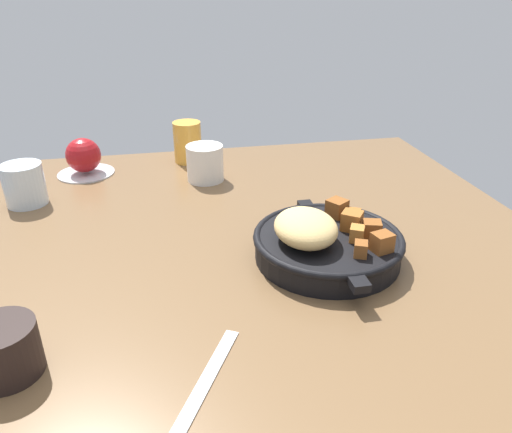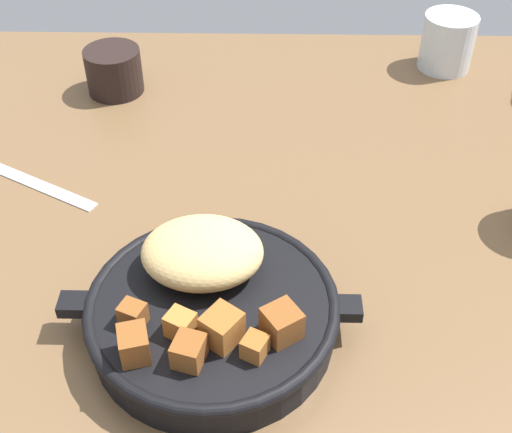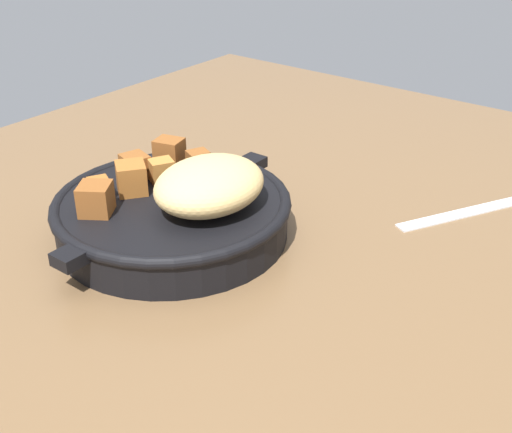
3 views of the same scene
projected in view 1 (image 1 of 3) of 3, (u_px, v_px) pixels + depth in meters
The scene contains 9 objects.
ground_plane at pixel (263, 271), 76.05cm from camera, with size 114.70×101.22×2.40cm, color brown.
cast_iron_skillet at pixel (326, 242), 75.57cm from camera, with size 27.72×23.40×8.68cm.
saucer_plate at pixel (86, 173), 109.88cm from camera, with size 12.43×12.43×0.60cm, color #B7BABF.
red_apple at pixel (83, 155), 108.06cm from camera, with size 7.60×7.60×7.60cm, color maroon.
butter_knife at pixel (202, 387), 52.77cm from camera, with size 19.54×1.60×0.36cm, color silver.
coffee_mug_dark at pixel (4, 350), 53.74cm from camera, with size 7.80×7.80×6.25cm, color black.
ceramic_mug_white at pixel (205, 163), 105.02cm from camera, with size 7.89×7.89×7.77cm, color silver.
juice_glass_amber at pixel (188, 142), 115.39cm from camera, with size 6.56×6.56×9.55cm, color gold.
water_glass_short at pixel (24, 184), 93.91cm from camera, with size 7.69×7.69×8.08cm, color silver.
Camera 1 is at (-62.92, 13.60, 40.19)cm, focal length 34.28 mm.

